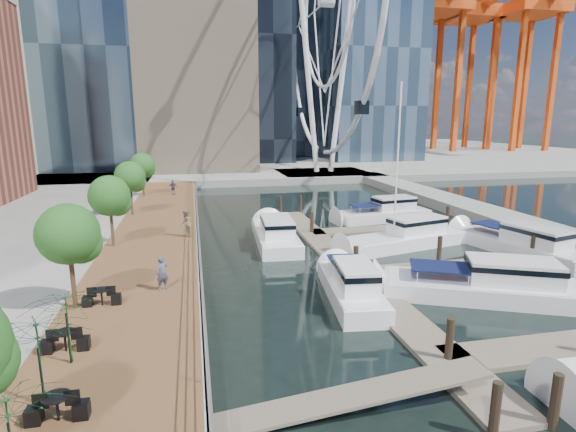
% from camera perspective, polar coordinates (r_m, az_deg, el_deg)
% --- Properties ---
extents(ground, '(520.00, 520.00, 0.00)m').
position_cam_1_polar(ground, '(19.23, 8.41, -15.96)').
color(ground, black).
rests_on(ground, ground).
extents(boardwalk, '(6.00, 60.00, 1.00)m').
position_cam_1_polar(boardwalk, '(32.13, -16.70, -3.77)').
color(boardwalk, brown).
rests_on(boardwalk, ground).
extents(seawall, '(0.25, 60.00, 1.00)m').
position_cam_1_polar(seawall, '(32.00, -11.33, -3.55)').
color(seawall, '#595954').
rests_on(seawall, ground).
extents(land_far, '(200.00, 114.00, 1.00)m').
position_cam_1_polar(land_far, '(118.31, -9.05, 7.85)').
color(land_far, gray).
rests_on(land_far, ground).
extents(breakwater, '(4.00, 60.00, 1.00)m').
position_cam_1_polar(breakwater, '(45.16, 23.66, 0.23)').
color(breakwater, gray).
rests_on(breakwater, ground).
extents(pier, '(14.00, 12.00, 1.00)m').
position_cam_1_polar(pier, '(71.28, 4.54, 5.23)').
color(pier, gray).
rests_on(pier, ground).
extents(railing, '(0.10, 60.00, 1.05)m').
position_cam_1_polar(railing, '(31.74, -11.59, -1.77)').
color(railing, white).
rests_on(railing, boardwalk).
extents(floating_docks, '(16.00, 34.00, 2.60)m').
position_cam_1_polar(floating_docks, '(30.63, 16.02, -4.51)').
color(floating_docks, '#6D6051').
rests_on(floating_docks, ground).
extents(ferris_wheel, '(5.80, 45.60, 47.80)m').
position_cam_1_polar(ferris_wheel, '(72.76, 4.91, 25.52)').
color(ferris_wheel, white).
rests_on(ferris_wheel, ground).
extents(port_cranes, '(40.00, 52.00, 38.00)m').
position_cam_1_polar(port_cranes, '(134.16, 22.36, 15.95)').
color(port_cranes, '#D84C14').
rests_on(port_cranes, ground).
extents(street_trees, '(2.60, 42.60, 4.60)m').
position_cam_1_polar(street_trees, '(30.67, -21.74, 2.40)').
color(street_trees, '#3F2B1C').
rests_on(street_trees, ground).
extents(cafe_tables, '(2.50, 13.70, 0.74)m').
position_cam_1_polar(cafe_tables, '(16.38, -26.78, -17.08)').
color(cafe_tables, black).
rests_on(cafe_tables, ground).
extents(yacht_foreground, '(11.41, 7.32, 2.15)m').
position_cam_1_polar(yacht_foreground, '(25.61, 23.64, -9.55)').
color(yacht_foreground, white).
rests_on(yacht_foreground, ground).
extents(pedestrian_near, '(0.72, 0.63, 1.67)m').
position_cam_1_polar(pedestrian_near, '(22.41, -15.65, -7.02)').
color(pedestrian_near, '#464B5D').
rests_on(pedestrian_near, boardwalk).
extents(pedestrian_mid, '(0.79, 0.98, 1.93)m').
position_cam_1_polar(pedestrian_mid, '(31.97, -12.87, -0.92)').
color(pedestrian_mid, '#807258').
rests_on(pedestrian_mid, boardwalk).
extents(pedestrian_far, '(1.02, 0.59, 1.63)m').
position_cam_1_polar(pedestrian_far, '(50.37, -14.38, 3.53)').
color(pedestrian_far, '#373A45').
rests_on(pedestrian_far, boardwalk).
extents(moored_yachts, '(20.15, 30.54, 11.50)m').
position_cam_1_polar(moored_yachts, '(32.05, 15.29, -4.65)').
color(moored_yachts, white).
rests_on(moored_yachts, ground).
extents(cafe_seating, '(3.60, 8.88, 2.64)m').
position_cam_1_polar(cafe_seating, '(14.70, -28.65, -16.79)').
color(cafe_seating, '#103C1B').
rests_on(cafe_seating, ground).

